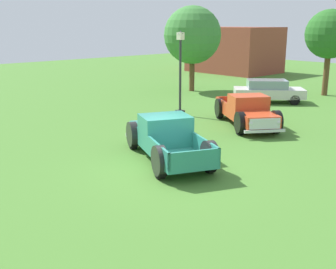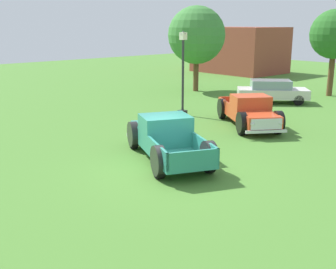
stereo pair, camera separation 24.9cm
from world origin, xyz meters
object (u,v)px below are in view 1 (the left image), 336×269
lamp_post_near (180,72)px  oak_tree_center (192,35)px  pickup_truck_foreground (165,137)px  sedan_distant_a (268,91)px  pickup_truck_behind_left (248,112)px  oak_tree_east (330,34)px

lamp_post_near → oak_tree_center: bearing=129.5°
pickup_truck_foreground → sedan_distant_a: (-3.58, 11.64, -0.01)m
pickup_truck_foreground → lamp_post_near: 7.21m
pickup_truck_behind_left → sedan_distant_a: bearing=116.3°
pickup_truck_behind_left → lamp_post_near: 4.26m
lamp_post_near → oak_tree_east: (2.09, 11.25, 1.68)m
sedan_distant_a → oak_tree_center: oak_tree_center is taller
pickup_truck_foreground → oak_tree_east: oak_tree_east is taller
oak_tree_center → pickup_truck_foreground: bearing=-49.8°
oak_tree_east → pickup_truck_foreground: bearing=-81.3°
sedan_distant_a → oak_tree_center: bearing=-179.3°
lamp_post_near → oak_tree_center: (-5.15, 6.24, 1.58)m
pickup_truck_behind_left → pickup_truck_foreground: bearing=-83.5°
lamp_post_near → oak_tree_center: 8.24m
oak_tree_east → pickup_truck_behind_left: bearing=-80.2°
oak_tree_center → pickup_truck_behind_left: bearing=-32.6°
oak_tree_east → oak_tree_center: (-7.24, -5.01, -0.09)m
pickup_truck_foreground → sedan_distant_a: bearing=107.1°
pickup_truck_foreground → pickup_truck_behind_left: 5.76m
pickup_truck_foreground → pickup_truck_behind_left: bearing=96.5°
pickup_truck_behind_left → lamp_post_near: size_ratio=1.16×
lamp_post_near → oak_tree_center: oak_tree_center is taller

